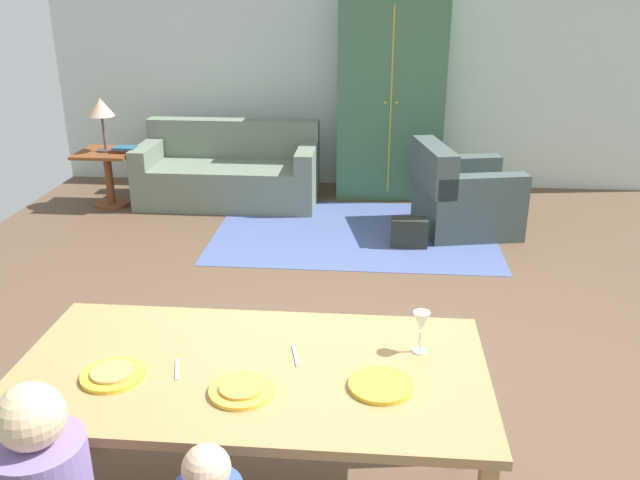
{
  "coord_description": "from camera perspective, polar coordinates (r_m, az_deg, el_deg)",
  "views": [
    {
      "loc": [
        0.18,
        -3.71,
        2.23
      ],
      "look_at": [
        -0.12,
        -0.21,
        0.85
      ],
      "focal_mm": 37.53,
      "sensor_mm": 36.0,
      "label": 1
    }
  ],
  "objects": [
    {
      "name": "book_upper",
      "position": [
        7.12,
        -16.32,
        7.54
      ],
      "size": [
        0.22,
        0.16,
        0.03
      ],
      "primitive_type": "cube",
      "color": "#275576",
      "rests_on": "book_lower"
    },
    {
      "name": "plate_near_woman",
      "position": [
        2.64,
        5.2,
        -12.24
      ],
      "size": [
        0.25,
        0.25,
        0.02
      ],
      "primitive_type": "cylinder",
      "color": "gold",
      "rests_on": "dining_table"
    },
    {
      "name": "armchair",
      "position": [
        6.41,
        11.98,
        3.62
      ],
      "size": [
        1.02,
        1.01,
        0.82
      ],
      "color": "#404F4D",
      "rests_on": "ground_plane"
    },
    {
      "name": "book_lower",
      "position": [
        7.17,
        -16.52,
        7.37
      ],
      "size": [
        0.22,
        0.16,
        0.03
      ],
      "primitive_type": "cube",
      "color": "#A43922",
      "rests_on": "side_table"
    },
    {
      "name": "ground_plane",
      "position": [
        4.85,
        2.24,
        -6.07
      ],
      "size": [
        6.92,
        6.39,
        0.02
      ],
      "primitive_type": "cube",
      "color": "brown"
    },
    {
      "name": "plate_near_child",
      "position": [
        2.62,
        -6.7,
        -12.62
      ],
      "size": [
        0.25,
        0.25,
        0.02
      ],
      "primitive_type": "cylinder",
      "color": "yellow",
      "rests_on": "dining_table"
    },
    {
      "name": "fork",
      "position": [
        2.79,
        -12.06,
        -10.76
      ],
      "size": [
        0.06,
        0.15,
        0.01
      ],
      "primitive_type": "cube",
      "rotation": [
        0.0,
        0.0,
        0.27
      ],
      "color": "silver",
      "rests_on": "dining_table"
    },
    {
      "name": "area_rug",
      "position": [
        6.29,
        2.95,
        0.67
      ],
      "size": [
        2.6,
        1.8,
        0.01
      ],
      "primitive_type": "cube",
      "color": "#47578A",
      "rests_on": "ground_plane"
    },
    {
      "name": "back_wall",
      "position": [
        7.6,
        3.65,
        14.75
      ],
      "size": [
        6.92,
        0.1,
        2.7
      ],
      "primitive_type": "cube",
      "color": "silver",
      "rests_on": "ground_plane"
    },
    {
      "name": "pizza_near_man",
      "position": [
        2.8,
        -17.27,
        -10.69
      ],
      "size": [
        0.17,
        0.17,
        0.01
      ],
      "primitive_type": "cylinder",
      "color": "tan",
      "rests_on": "plate_near_man"
    },
    {
      "name": "pizza_near_child",
      "position": [
        2.61,
        -6.71,
        -12.35
      ],
      "size": [
        0.17,
        0.17,
        0.01
      ],
      "primitive_type": "cylinder",
      "color": "gold",
      "rests_on": "plate_near_child"
    },
    {
      "name": "wine_glass",
      "position": [
        2.82,
        8.62,
        -7.07
      ],
      "size": [
        0.07,
        0.07,
        0.19
      ],
      "color": "silver",
      "rests_on": "dining_table"
    },
    {
      "name": "knife",
      "position": [
        2.83,
        -2.1,
        -9.79
      ],
      "size": [
        0.05,
        0.17,
        0.01
      ],
      "primitive_type": "cube",
      "rotation": [
        0.0,
        0.0,
        0.23
      ],
      "color": "silver",
      "rests_on": "dining_table"
    },
    {
      "name": "plate_near_man",
      "position": [
        2.81,
        -17.24,
        -10.95
      ],
      "size": [
        0.25,
        0.25,
        0.02
      ],
      "primitive_type": "cylinder",
      "color": "yellow",
      "rests_on": "dining_table"
    },
    {
      "name": "handbag",
      "position": [
        5.97,
        7.62,
        0.64
      ],
      "size": [
        0.32,
        0.16,
        0.26
      ],
      "primitive_type": "cube",
      "color": "#262A22",
      "rests_on": "ground_plane"
    },
    {
      "name": "armoire",
      "position": [
        7.25,
        6.04,
        11.96
      ],
      "size": [
        1.1,
        0.59,
        2.1
      ],
      "color": "#3E6846",
      "rests_on": "ground_plane"
    },
    {
      "name": "side_table",
      "position": [
        7.28,
        -17.61,
        5.68
      ],
      "size": [
        0.56,
        0.56,
        0.58
      ],
      "color": "brown",
      "rests_on": "ground_plane"
    },
    {
      "name": "couch",
      "position": [
        7.17,
        -7.72,
        5.65
      ],
      "size": [
        1.85,
        0.86,
        0.82
      ],
      "color": "slate",
      "rests_on": "ground_plane"
    },
    {
      "name": "table_lamp",
      "position": [
        7.14,
        -18.18,
        10.55
      ],
      "size": [
        0.26,
        0.26,
        0.54
      ],
      "color": "#513C3E",
      "rests_on": "side_table"
    },
    {
      "name": "dining_table",
      "position": [
        2.81,
        -5.9,
        -11.85
      ],
      "size": [
        1.92,
        0.98,
        0.76
      ],
      "color": "#AD824D",
      "rests_on": "ground_plane"
    }
  ]
}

